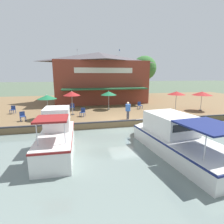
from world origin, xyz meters
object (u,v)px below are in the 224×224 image
(cafe_chair_under_first_umbrella, at_px, (23,116))
(patio_umbrella_back_row, at_px, (202,93))
(cafe_chair_back_row_seat, at_px, (13,109))
(tree_upstream_bank, at_px, (144,69))
(patio_umbrella_by_entrance, at_px, (176,93))
(tree_behind_restaurant, at_px, (116,71))
(motorboat_distant_upstream, at_px, (58,136))
(patio_umbrella_mid_patio_left, at_px, (47,97))
(person_at_quay_edge, at_px, (128,109))
(cafe_chair_mid_patio, at_px, (72,107))
(motorboat_second_along, at_px, (173,137))
(waterfront_restaurant, at_px, (99,77))
(patio_umbrella_mid_patio_right, at_px, (72,94))
(cafe_chair_facing_river, at_px, (83,112))
(cafe_chair_beside_entrance, at_px, (140,105))
(patio_umbrella_far_corner, at_px, (109,93))

(cafe_chair_under_first_umbrella, bearing_deg, patio_umbrella_back_row, 92.31)
(cafe_chair_back_row_seat, height_order, tree_upstream_bank, tree_upstream_bank)
(patio_umbrella_by_entrance, distance_m, cafe_chair_under_first_umbrella, 16.05)
(patio_umbrella_back_row, relative_size, tree_upstream_bank, 0.29)
(tree_behind_restaurant, bearing_deg, motorboat_distant_upstream, -22.42)
(patio_umbrella_mid_patio_left, height_order, patio_umbrella_back_row, patio_umbrella_mid_patio_left)
(person_at_quay_edge, relative_size, tree_behind_restaurant, 0.23)
(cafe_chair_mid_patio, distance_m, motorboat_second_along, 12.57)
(motorboat_second_along, xyz_separation_m, tree_upstream_bank, (-24.30, 7.91, 4.97))
(waterfront_restaurant, relative_size, patio_umbrella_mid_patio_right, 5.49)
(patio_umbrella_back_row, xyz_separation_m, motorboat_second_along, (8.05, -8.46, -1.71))
(patio_umbrella_back_row, relative_size, motorboat_distant_upstream, 0.37)
(cafe_chair_facing_river, distance_m, cafe_chair_beside_entrance, 7.42)
(patio_umbrella_back_row, height_order, motorboat_second_along, patio_umbrella_back_row)
(waterfront_restaurant, bearing_deg, motorboat_second_along, 5.89)
(patio_umbrella_by_entrance, distance_m, tree_upstream_bank, 16.39)
(patio_umbrella_far_corner, relative_size, patio_umbrella_back_row, 0.99)
(patio_umbrella_back_row, bearing_deg, tree_upstream_bank, -178.09)
(waterfront_restaurant, height_order, patio_umbrella_mid_patio_right, waterfront_restaurant)
(patio_umbrella_mid_patio_left, bearing_deg, patio_umbrella_far_corner, 116.32)
(cafe_chair_facing_river, relative_size, motorboat_distant_upstream, 0.14)
(patio_umbrella_back_row, bearing_deg, cafe_chair_under_first_umbrella, -87.69)
(waterfront_restaurant, height_order, patio_umbrella_mid_patio_left, waterfront_restaurant)
(person_at_quay_edge, bearing_deg, patio_umbrella_far_corner, -171.12)
(patio_umbrella_mid_patio_right, height_order, tree_behind_restaurant, tree_behind_restaurant)
(tree_behind_restaurant, bearing_deg, motorboat_second_along, -4.76)
(patio_umbrella_back_row, xyz_separation_m, cafe_chair_under_first_umbrella, (0.76, -18.98, -1.50))
(cafe_chair_under_first_umbrella, height_order, cafe_chair_beside_entrance, same)
(cafe_chair_under_first_umbrella, relative_size, motorboat_second_along, 0.10)
(cafe_chair_back_row_seat, height_order, person_at_quay_edge, person_at_quay_edge)
(patio_umbrella_by_entrance, xyz_separation_m, cafe_chair_beside_entrance, (-2.01, -3.57, -1.57))
(cafe_chair_mid_patio, height_order, cafe_chair_beside_entrance, same)
(patio_umbrella_mid_patio_right, height_order, tree_upstream_bank, tree_upstream_bank)
(patio_umbrella_far_corner, xyz_separation_m, person_at_quay_edge, (5.10, 0.80, -0.91))
(motorboat_second_along, bearing_deg, tree_behind_restaurant, 175.24)
(cafe_chair_beside_entrance, height_order, person_at_quay_edge, person_at_quay_edge)
(patio_umbrella_far_corner, bearing_deg, cafe_chair_facing_river, -47.27)
(patio_umbrella_by_entrance, height_order, motorboat_second_along, patio_umbrella_by_entrance)
(patio_umbrella_far_corner, xyz_separation_m, tree_behind_restaurant, (-12.19, 3.83, 2.87))
(patio_umbrella_mid_patio_right, relative_size, motorboat_second_along, 0.29)
(person_at_quay_edge, bearing_deg, waterfront_restaurant, -176.37)
(person_at_quay_edge, xyz_separation_m, tree_behind_restaurant, (-17.30, 3.03, 3.78))
(patio_umbrella_by_entrance, xyz_separation_m, cafe_chair_under_first_umbrella, (1.14, -15.94, -1.57))
(cafe_chair_under_first_umbrella, distance_m, tree_upstream_bank, 25.53)
(patio_umbrella_back_row, height_order, tree_behind_restaurant, tree_behind_restaurant)
(patio_umbrella_back_row, distance_m, cafe_chair_under_first_umbrella, 19.05)
(waterfront_restaurant, xyz_separation_m, cafe_chair_mid_patio, (7.58, -4.29, -3.30))
(cafe_chair_beside_entrance, bearing_deg, cafe_chair_back_row_seat, -91.51)
(patio_umbrella_mid_patio_right, height_order, patio_umbrella_by_entrance, patio_umbrella_mid_patio_right)
(cafe_chair_under_first_umbrella, bearing_deg, tree_upstream_bank, 132.70)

